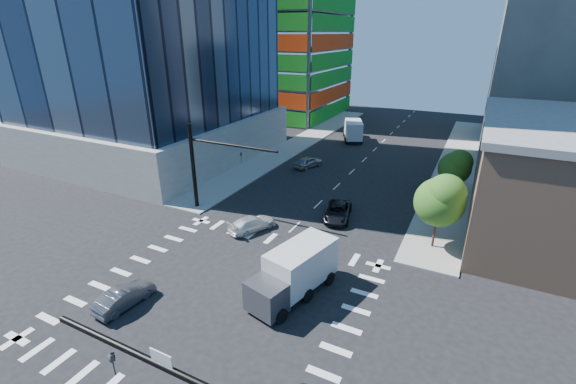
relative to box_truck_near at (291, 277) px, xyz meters
The scene contains 13 objects.
ground 5.23m from the box_truck_near, 150.78° to the right, with size 160.00×160.00×0.00m, color black.
road_markings 5.23m from the box_truck_near, 150.78° to the right, with size 20.00×20.00×0.01m, color silver.
sidewalk_ne 38.47m from the box_truck_near, 77.77° to the left, with size 5.00×60.00×0.15m, color gray.
sidewalk_nw 41.20m from the box_truck_near, 114.17° to the left, with size 5.00×60.00×0.15m, color gray.
signal_mast_nw 17.42m from the box_truck_near, 147.73° to the left, with size 10.20×0.40×9.00m.
tree_south 14.48m from the box_truck_near, 54.19° to the left, with size 4.16×4.16×6.82m.
tree_north 25.10m from the box_truck_near, 69.93° to the left, with size 3.54×3.52×5.78m.
car_nb_far 13.35m from the box_truck_near, 95.45° to the left, with size 2.45×5.31×1.47m, color black.
car_sb_near 10.66m from the box_truck_near, 136.89° to the left, with size 1.94×4.77×1.39m, color white.
car_sb_mid 28.71m from the box_truck_near, 111.36° to the left, with size 1.84×4.56×1.55m, color #A1A3A9.
car_sb_cross 11.62m from the box_truck_near, 148.14° to the right, with size 1.50×4.31×1.42m, color #535459.
box_truck_near is the anchor object (origin of this frame).
box_truck_far 44.84m from the box_truck_near, 102.26° to the left, with size 5.25×7.30×3.52m.
Camera 1 is at (14.31, -18.02, 17.56)m, focal length 24.00 mm.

